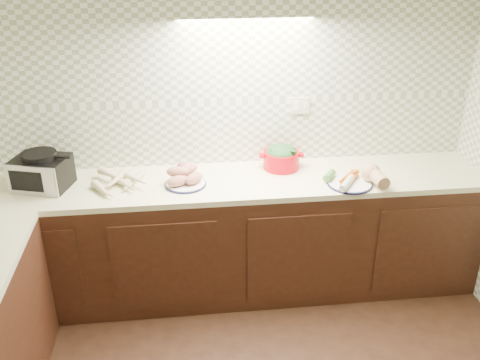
{
  "coord_description": "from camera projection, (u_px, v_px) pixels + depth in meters",
  "views": [
    {
      "loc": [
        -0.3,
        -1.77,
        2.51
      ],
      "look_at": [
        0.06,
        1.25,
        1.02
      ],
      "focal_mm": 40.0,
      "sensor_mm": 36.0,
      "label": 1
    }
  ],
  "objects": [
    {
      "name": "room",
      "position": [
        264.0,
        181.0,
        2.0
      ],
      "size": [
        3.6,
        3.6,
        2.6
      ],
      "color": "black",
      "rests_on": "ground"
    },
    {
      "name": "counter",
      "position": [
        124.0,
        319.0,
        3.06
      ],
      "size": [
        3.6,
        3.6,
        0.9
      ],
      "color": "black",
      "rests_on": "ground"
    },
    {
      "name": "toaster_oven",
      "position": [
        41.0,
        171.0,
        3.52
      ],
      "size": [
        0.41,
        0.36,
        0.25
      ],
      "rotation": [
        0.0,
        0.0,
        -0.29
      ],
      "color": "black",
      "rests_on": "counter"
    },
    {
      "name": "parsnip_pile",
      "position": [
        115.0,
        183.0,
        3.53
      ],
      "size": [
        0.42,
        0.38,
        0.08
      ],
      "color": "beige",
      "rests_on": "counter"
    },
    {
      "name": "sweet_potato_plate",
      "position": [
        185.0,
        178.0,
        3.58
      ],
      "size": [
        0.28,
        0.28,
        0.13
      ],
      "rotation": [
        0.0,
        0.0,
        0.35
      ],
      "color": "#151543",
      "rests_on": "counter"
    },
    {
      "name": "onion_bowl",
      "position": [
        183.0,
        170.0,
        3.72
      ],
      "size": [
        0.13,
        0.13,
        0.1
      ],
      "color": "black",
      "rests_on": "counter"
    },
    {
      "name": "dutch_oven",
      "position": [
        281.0,
        157.0,
        3.8
      ],
      "size": [
        0.32,
        0.27,
        0.18
      ],
      "rotation": [
        0.0,
        0.0,
        -0.06
      ],
      "color": "#CB000F",
      "rests_on": "counter"
    },
    {
      "name": "veg_plate",
      "position": [
        359.0,
        177.0,
        3.59
      ],
      "size": [
        0.4,
        0.31,
        0.14
      ],
      "rotation": [
        0.0,
        0.0,
        -0.07
      ],
      "color": "#151543",
      "rests_on": "counter"
    }
  ]
}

